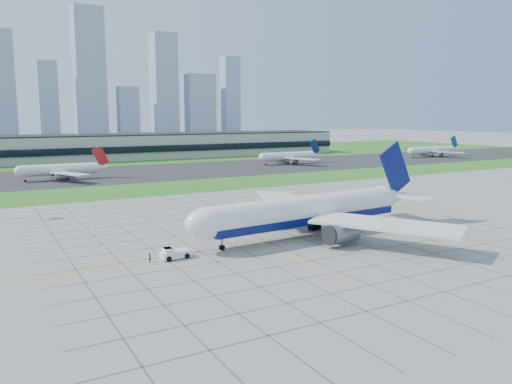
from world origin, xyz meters
TOP-DOWN VIEW (x-y plane):
  - ground at (0.00, 0.00)m, footprint 1400.00×1400.00m
  - grass_median at (0.00, 90.00)m, footprint 700.00×35.00m
  - asphalt_taxiway at (0.00, 145.00)m, footprint 700.00×75.00m
  - grass_far at (0.00, 255.00)m, footprint 700.00×145.00m
  - apron_markings at (0.43, 11.09)m, footprint 120.00×130.00m
  - terminal at (40.00, 229.87)m, footprint 260.00×43.00m
  - city_skyline at (-8.71, 520.00)m, footprint 523.00×32.40m
  - airliner at (2.97, 0.86)m, footprint 65.75×66.40m
  - pushback_tug at (-30.40, -1.92)m, footprint 8.39×3.31m
  - crew_near at (-35.17, -2.16)m, footprint 0.78×0.81m
  - crew_far at (32.64, -15.02)m, footprint 1.11×1.07m
  - distant_jet_1 at (-30.61, 135.37)m, footprint 36.33×42.66m
  - distant_jet_2 at (93.29, 147.14)m, footprint 38.83×42.66m
  - distant_jet_3 at (205.63, 142.96)m, footprint 44.40×42.66m

SIDE VIEW (x-z plane):
  - ground at x=0.00m, z-range 0.00..0.00m
  - apron_markings at x=0.43m, z-range 0.00..0.03m
  - grass_median at x=0.00m, z-range 0.00..0.04m
  - grass_far at x=0.00m, z-range 0.00..0.04m
  - asphalt_taxiway at x=0.00m, z-range 0.01..0.05m
  - crew_far at x=32.64m, z-range 0.00..1.80m
  - crew_near at x=-35.17m, z-range 0.00..1.87m
  - pushback_tug at x=-30.40m, z-range -0.13..2.18m
  - distant_jet_1 at x=-30.61m, z-range -2.55..11.52m
  - distant_jet_2 at x=93.29m, z-range -2.55..11.52m
  - distant_jet_3 at x=205.63m, z-range -2.55..11.53m
  - airliner at x=2.97m, z-range -4.69..16.01m
  - terminal at x=40.00m, z-range -0.01..15.79m
  - city_skyline at x=-8.71m, z-range -20.91..139.09m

